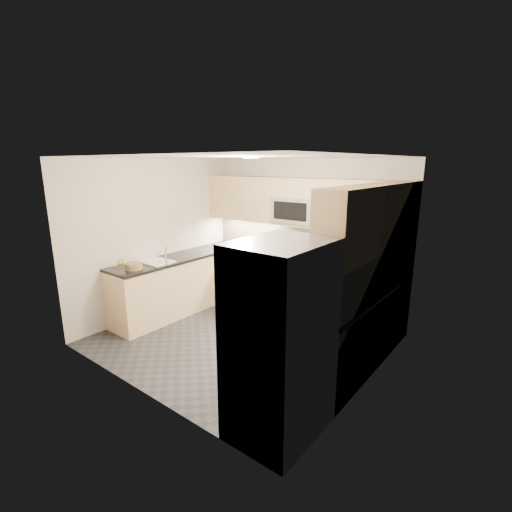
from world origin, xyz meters
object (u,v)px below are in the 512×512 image
Objects in this scene: gas_range at (291,286)px; cutting_board at (246,249)px; refrigerator at (280,341)px; microwave at (297,210)px; utensil_bowl at (390,270)px; fruit_basket at (134,266)px.

cutting_board is at bearing 179.40° from gas_range.
refrigerator reaches higher than cutting_board.
utensil_bowl is (1.57, -0.07, -0.69)m from microwave.
fruit_basket is at bearing 170.86° from refrigerator.
utensil_bowl is (1.57, 0.05, 0.55)m from gas_range.
microwave reaches higher than utensil_bowl.
microwave is at bearing 90.00° from gas_range.
gas_range is at bearing -178.09° from utensil_bowl.
utensil_bowl is at bearing 87.23° from refrigerator.
microwave is at bearing 6.83° from cutting_board.
microwave reaches higher than cutting_board.
utensil_bowl is at bearing 1.91° from gas_range.
fruit_basket is (-2.99, -2.02, -0.02)m from utensil_bowl.
fruit_basket is (-0.46, -1.97, 0.04)m from cutting_board.
gas_range is 2.48m from fruit_basket.
utensil_bowl is at bearing -2.65° from microwave.
microwave is 2.63m from fruit_basket.
microwave is (0.00, 0.12, 1.24)m from gas_range.
refrigerator is 4.33× the size of cutting_board.
fruit_basket reaches higher than cutting_board.
fruit_basket is (-1.42, -1.96, 0.53)m from gas_range.
microwave is 1.72m from utensil_bowl.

